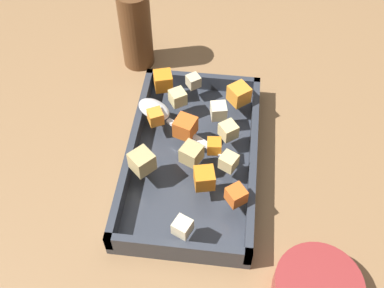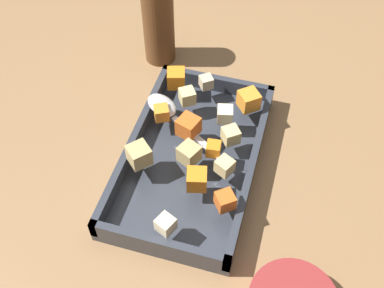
{
  "view_description": "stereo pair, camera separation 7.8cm",
  "coord_description": "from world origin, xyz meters",
  "px_view_note": "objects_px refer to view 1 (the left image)",
  "views": [
    {
      "loc": [
        0.5,
        0.07,
        0.67
      ],
      "look_at": [
        0.01,
        0.02,
        0.06
      ],
      "focal_mm": 43.96,
      "sensor_mm": 36.0,
      "label": 1
    },
    {
      "loc": [
        0.48,
        0.15,
        0.67
      ],
      "look_at": [
        0.01,
        0.02,
        0.06
      ],
      "focal_mm": 43.96,
      "sensor_mm": 36.0,
      "label": 2
    }
  ],
  "objects_px": {
    "serving_spoon": "(160,113)",
    "small_prep_bowl": "(317,288)",
    "baking_dish": "(192,160)",
    "pepper_mill": "(136,29)"
  },
  "relations": [
    {
      "from": "serving_spoon",
      "to": "small_prep_bowl",
      "type": "xyz_separation_m",
      "value": [
        0.27,
        0.27,
        -0.04
      ]
    },
    {
      "from": "baking_dish",
      "to": "serving_spoon",
      "type": "bearing_deg",
      "value": -134.26
    },
    {
      "from": "baking_dish",
      "to": "small_prep_bowl",
      "type": "relative_size",
      "value": 2.94
    },
    {
      "from": "pepper_mill",
      "to": "small_prep_bowl",
      "type": "distance_m",
      "value": 0.59
    },
    {
      "from": "baking_dish",
      "to": "small_prep_bowl",
      "type": "bearing_deg",
      "value": 44.37
    },
    {
      "from": "serving_spoon",
      "to": "pepper_mill",
      "type": "relative_size",
      "value": 1.03
    },
    {
      "from": "serving_spoon",
      "to": "pepper_mill",
      "type": "xyz_separation_m",
      "value": [
        -0.19,
        -0.08,
        0.03
      ]
    },
    {
      "from": "small_prep_bowl",
      "to": "serving_spoon",
      "type": "bearing_deg",
      "value": -135.31
    },
    {
      "from": "pepper_mill",
      "to": "small_prep_bowl",
      "type": "xyz_separation_m",
      "value": [
        0.47,
        0.35,
        -0.07
      ]
    },
    {
      "from": "serving_spoon",
      "to": "small_prep_bowl",
      "type": "distance_m",
      "value": 0.39
    }
  ]
}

